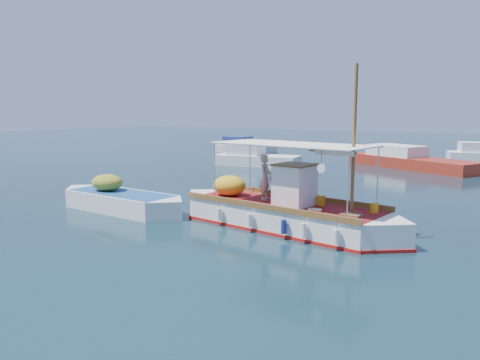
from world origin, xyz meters
The scene contains 6 objects.
ground centered at (0.00, 0.00, 0.00)m, with size 160.00×160.00×0.00m, color black.
fishing_caique centered at (0.20, 0.63, 0.52)m, with size 9.47×3.64×5.84m.
dinghy centered at (-6.95, -0.36, 0.35)m, with size 6.93×2.30×1.69m.
bg_boat_nw centered at (-10.06, 16.70, 0.49)m, with size 6.63×3.35×1.80m.
bg_boat_n centered at (0.30, 21.33, 0.49)m, with size 10.11×7.05×1.80m.
bg_boat_far_w centered at (-16.46, 25.60, 0.49)m, with size 6.08×2.46×1.80m.
Camera 1 is at (7.58, -14.31, 4.22)m, focal length 35.00 mm.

